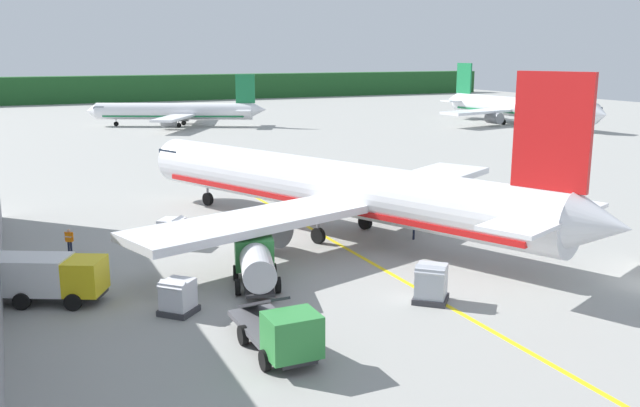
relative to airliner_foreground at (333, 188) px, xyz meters
The scene contains 14 objects.
ground 32.62m from the airliner_foreground, 69.42° to the left, with size 240.00×320.00×0.20m, color #999993.
distant_treeline 146.65m from the airliner_foreground, 85.54° to the left, with size 216.00×6.00×6.85m, color #1E5123.
airliner_foreground is the anchor object (origin of this frame).
airliner_mid_apron 84.84m from the airliner_foreground, 41.30° to the left, with size 31.36×37.91×10.81m.
airliner_far_taxiway 78.53m from the airliner_foreground, 85.09° to the left, with size 29.86×25.21×9.14m.
service_truck_fuel 20.82m from the airliner_foreground, 161.78° to the right, with size 6.29×4.65×2.50m.
service_truck_catering 12.65m from the airliner_foreground, 135.46° to the right, with size 3.38×5.90×2.40m.
service_truck_pushback 21.05m from the airliner_foreground, 121.46° to the right, with size 2.50×6.79×2.69m.
cargo_container_near 17.78m from the airliner_foreground, 141.74° to the right, with size 2.29×2.29×1.88m.
cargo_container_mid 11.66m from the airliner_foreground, behind, with size 2.45×2.45×2.00m.
cargo_container_far 14.99m from the airliner_foreground, 95.02° to the right, with size 2.45×2.45×2.13m.
crew_marshaller 6.35m from the airliner_foreground, 39.48° to the right, with size 0.47×0.50×1.70m.
crew_loader_left 18.16m from the airliner_foreground, behind, with size 0.52×0.46×1.69m.
apron_guide_line 5.67m from the airliner_foreground, 100.43° to the right, with size 0.30×60.00×0.01m, color yellow.
Camera 1 is at (-32.29, -26.08, 12.91)m, focal length 38.72 mm.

